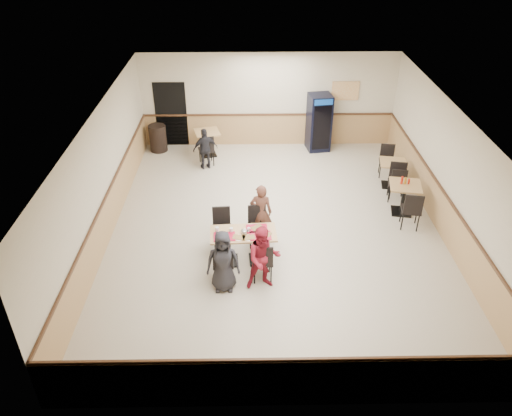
{
  "coord_description": "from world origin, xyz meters",
  "views": [
    {
      "loc": [
        -0.65,
        -10.11,
        6.96
      ],
      "look_at": [
        -0.48,
        -0.5,
        0.94
      ],
      "focal_mm": 35.0,
      "sensor_mm": 36.0,
      "label": 1
    }
  ],
  "objects_px": {
    "back_table": "(208,140)",
    "diner_woman_left": "(223,261)",
    "diner_man_opposite": "(261,212)",
    "lone_diner": "(205,149)",
    "side_table_near": "(404,194)",
    "trash_bin": "(158,138)",
    "diner_woman_right": "(263,258)",
    "pepsi_cooler": "(319,123)",
    "side_table_far": "(392,170)",
    "main_table": "(243,242)"
  },
  "relations": [
    {
      "from": "trash_bin",
      "to": "diner_man_opposite",
      "type": "bearing_deg",
      "value": -57.2
    },
    {
      "from": "diner_woman_left",
      "to": "back_table",
      "type": "distance_m",
      "value": 6.38
    },
    {
      "from": "diner_woman_left",
      "to": "diner_man_opposite",
      "type": "bearing_deg",
      "value": 64.49
    },
    {
      "from": "side_table_far",
      "to": "pepsi_cooler",
      "type": "distance_m",
      "value": 3.06
    },
    {
      "from": "back_table",
      "to": "diner_woman_right",
      "type": "bearing_deg",
      "value": -76.1
    },
    {
      "from": "lone_diner",
      "to": "trash_bin",
      "type": "distance_m",
      "value": 2.04
    },
    {
      "from": "main_table",
      "to": "side_table_far",
      "type": "height_order",
      "value": "main_table"
    },
    {
      "from": "back_table",
      "to": "lone_diner",
      "type": "bearing_deg",
      "value": -90.0
    },
    {
      "from": "side_table_near",
      "to": "back_table",
      "type": "xyz_separation_m",
      "value": [
        -5.21,
        3.48,
        -0.02
      ]
    },
    {
      "from": "diner_woman_right",
      "to": "back_table",
      "type": "xyz_separation_m",
      "value": [
        -1.56,
        6.28,
        -0.2
      ]
    },
    {
      "from": "lone_diner",
      "to": "side_table_far",
      "type": "height_order",
      "value": "lone_diner"
    },
    {
      "from": "main_table",
      "to": "pepsi_cooler",
      "type": "xyz_separation_m",
      "value": [
        2.36,
        5.83,
        0.39
      ]
    },
    {
      "from": "main_table",
      "to": "diner_man_opposite",
      "type": "bearing_deg",
      "value": 62.1
    },
    {
      "from": "lone_diner",
      "to": "pepsi_cooler",
      "type": "xyz_separation_m",
      "value": [
        3.5,
        1.29,
        0.27
      ]
    },
    {
      "from": "diner_woman_left",
      "to": "main_table",
      "type": "bearing_deg",
      "value": 64.49
    },
    {
      "from": "side_table_near",
      "to": "pepsi_cooler",
      "type": "height_order",
      "value": "pepsi_cooler"
    },
    {
      "from": "side_table_far",
      "to": "trash_bin",
      "type": "distance_m",
      "value": 7.28
    },
    {
      "from": "main_table",
      "to": "diner_woman_right",
      "type": "relative_size",
      "value": 1.02
    },
    {
      "from": "main_table",
      "to": "diner_woman_left",
      "type": "xyz_separation_m",
      "value": [
        -0.41,
        -0.9,
        0.19
      ]
    },
    {
      "from": "side_table_far",
      "to": "back_table",
      "type": "height_order",
      "value": "back_table"
    },
    {
      "from": "side_table_far",
      "to": "side_table_near",
      "type": "bearing_deg",
      "value": -91.98
    },
    {
      "from": "diner_man_opposite",
      "to": "trash_bin",
      "type": "distance_m",
      "value": 5.82
    },
    {
      "from": "side_table_near",
      "to": "trash_bin",
      "type": "relative_size",
      "value": 1.04
    },
    {
      "from": "lone_diner",
      "to": "side_table_near",
      "type": "distance_m",
      "value": 5.82
    },
    {
      "from": "diner_man_opposite",
      "to": "side_table_near",
      "type": "bearing_deg",
      "value": -157.1
    },
    {
      "from": "side_table_near",
      "to": "trash_bin",
      "type": "xyz_separation_m",
      "value": [
        -6.82,
        3.83,
        -0.12
      ]
    },
    {
      "from": "main_table",
      "to": "trash_bin",
      "type": "relative_size",
      "value": 1.72
    },
    {
      "from": "diner_man_opposite",
      "to": "lone_diner",
      "type": "distance_m",
      "value": 3.96
    },
    {
      "from": "lone_diner",
      "to": "side_table_far",
      "type": "bearing_deg",
      "value": 148.22
    },
    {
      "from": "pepsi_cooler",
      "to": "diner_woman_left",
      "type": "bearing_deg",
      "value": -121.05
    },
    {
      "from": "lone_diner",
      "to": "side_table_near",
      "type": "bearing_deg",
      "value": 134.54
    },
    {
      "from": "back_table",
      "to": "trash_bin",
      "type": "relative_size",
      "value": 1.04
    },
    {
      "from": "side_table_near",
      "to": "back_table",
      "type": "height_order",
      "value": "side_table_near"
    },
    {
      "from": "lone_diner",
      "to": "back_table",
      "type": "xyz_separation_m",
      "value": [
        -0.0,
        0.89,
        -0.1
      ]
    },
    {
      "from": "side_table_far",
      "to": "pepsi_cooler",
      "type": "xyz_separation_m",
      "value": [
        -1.76,
        2.47,
        0.41
      ]
    },
    {
      "from": "side_table_near",
      "to": "back_table",
      "type": "relative_size",
      "value": 1.0
    },
    {
      "from": "main_table",
      "to": "trash_bin",
      "type": "xyz_separation_m",
      "value": [
        -2.75,
        5.79,
        -0.08
      ]
    },
    {
      "from": "lone_diner",
      "to": "side_table_near",
      "type": "xyz_separation_m",
      "value": [
        5.21,
        -2.58,
        -0.08
      ]
    },
    {
      "from": "diner_woman_right",
      "to": "trash_bin",
      "type": "distance_m",
      "value": 7.35
    },
    {
      "from": "diner_woman_left",
      "to": "diner_woman_right",
      "type": "bearing_deg",
      "value": 2.39
    },
    {
      "from": "lone_diner",
      "to": "back_table",
      "type": "bearing_deg",
      "value": -109.12
    },
    {
      "from": "back_table",
      "to": "trash_bin",
      "type": "height_order",
      "value": "trash_bin"
    },
    {
      "from": "diner_woman_right",
      "to": "trash_bin",
      "type": "relative_size",
      "value": 1.7
    },
    {
      "from": "main_table",
      "to": "diner_woman_right",
      "type": "height_order",
      "value": "diner_woman_right"
    },
    {
      "from": "pepsi_cooler",
      "to": "side_table_far",
      "type": "bearing_deg",
      "value": -63.26
    },
    {
      "from": "diner_man_opposite",
      "to": "back_table",
      "type": "relative_size",
      "value": 1.6
    },
    {
      "from": "main_table",
      "to": "diner_woman_left",
      "type": "bearing_deg",
      "value": -117.9
    },
    {
      "from": "back_table",
      "to": "diner_woman_left",
      "type": "bearing_deg",
      "value": -83.37
    },
    {
      "from": "lone_diner",
      "to": "back_table",
      "type": "height_order",
      "value": "lone_diner"
    },
    {
      "from": "pepsi_cooler",
      "to": "lone_diner",
      "type": "bearing_deg",
      "value": -168.52
    }
  ]
}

